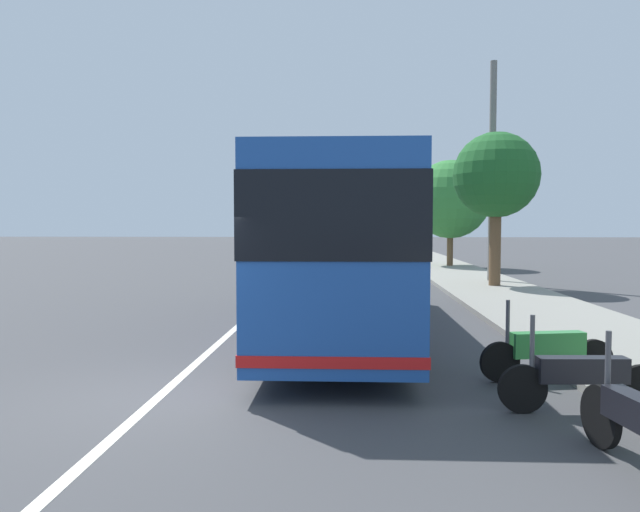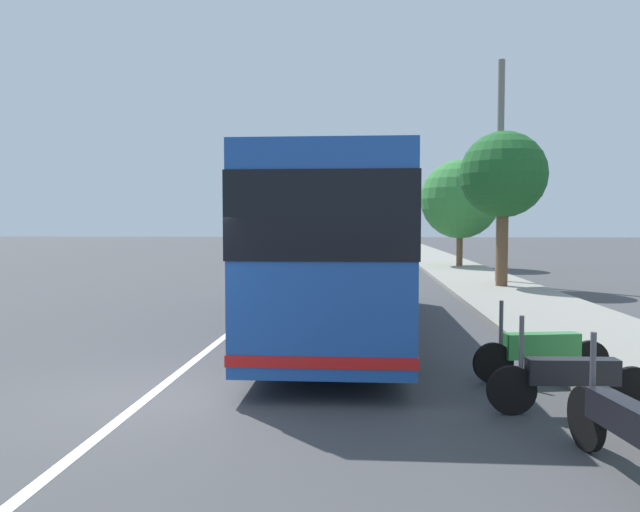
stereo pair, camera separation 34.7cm
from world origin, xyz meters
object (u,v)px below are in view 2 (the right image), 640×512
object	(u,v)px
motorcycle_angled	(628,430)
motorcycle_nearest_curb	(571,379)
coach_bus	(338,241)
roadside_tree_mid_block	(503,176)
utility_pole	(500,173)
car_side_street	(355,247)
motorcycle_far_end	(541,351)
roadside_tree_far_block	(460,199)
car_far_distant	(353,245)
car_oncoming	(300,246)

from	to	relation	value
motorcycle_angled	motorcycle_nearest_curb	distance (m)	1.94
coach_bus	roadside_tree_mid_block	world-z (taller)	roadside_tree_mid_block
coach_bus	utility_pole	world-z (taller)	utility_pole
car_side_street	roadside_tree_mid_block	bearing A→B (deg)	-167.90
roadside_tree_mid_block	motorcycle_angled	bearing A→B (deg)	171.36
motorcycle_far_end	roadside_tree_far_block	size ratio (longest dim) A/B	0.36
motorcycle_angled	car_far_distant	size ratio (longest dim) A/B	0.46
coach_bus	motorcycle_angled	size ratio (longest dim) A/B	5.32
car_side_street	utility_pole	bearing A→B (deg)	-165.85
coach_bus	car_far_distant	xyz separation A→B (m)	(37.79, 0.48, -1.33)
roadside_tree_mid_block	roadside_tree_far_block	distance (m)	10.91
motorcycle_nearest_curb	car_oncoming	size ratio (longest dim) A/B	0.48
coach_bus	motorcycle_far_end	size ratio (longest dim) A/B	5.51
motorcycle_far_end	car_far_distant	size ratio (longest dim) A/B	0.45
car_side_street	coach_bus	bearing A→B (deg)	178.67
motorcycle_far_end	car_side_street	size ratio (longest dim) A/B	0.50
roadside_tree_mid_block	utility_pole	xyz separation A→B (m)	(2.05, -0.33, 0.28)
motorcycle_nearest_curb	roadside_tree_mid_block	xyz separation A→B (m)	(14.89, -2.43, 3.74)
car_far_distant	roadside_tree_far_block	size ratio (longest dim) A/B	0.80
motorcycle_far_end	roadside_tree_mid_block	size ratio (longest dim) A/B	0.37
car_side_street	roadside_tree_far_block	distance (m)	14.61
coach_bus	car_oncoming	distance (m)	33.54
motorcycle_angled	utility_pole	world-z (taller)	utility_pole
motorcycle_nearest_curb	roadside_tree_mid_block	bearing A→B (deg)	-101.84
coach_bus	roadside_tree_mid_block	distance (m)	10.83
car_side_street	utility_pole	distance (m)	22.98
motorcycle_far_end	motorcycle_nearest_curb	bearing A→B (deg)	76.28
car_far_distant	roadside_tree_far_block	bearing A→B (deg)	-156.38
motorcycle_nearest_curb	car_oncoming	distance (m)	39.86
car_side_street	motorcycle_far_end	bearing A→B (deg)	-176.31
coach_bus	motorcycle_far_end	world-z (taller)	coach_bus
coach_bus	car_far_distant	size ratio (longest dim) A/B	2.45
motorcycle_nearest_curb	roadside_tree_far_block	world-z (taller)	roadside_tree_far_block
motorcycle_angled	roadside_tree_mid_block	bearing A→B (deg)	-17.29
coach_bus	car_side_street	size ratio (longest dim) A/B	2.74
coach_bus	motorcycle_nearest_curb	world-z (taller)	coach_bus
roadside_tree_far_block	motorcycle_far_end	bearing A→B (deg)	174.17
coach_bus	car_side_street	xyz separation A→B (m)	(32.85, 0.24, -1.33)
car_oncoming	roadside_tree_far_block	bearing A→B (deg)	40.74
motorcycle_nearest_curb	roadside_tree_mid_block	size ratio (longest dim) A/B	0.36
car_oncoming	car_side_street	world-z (taller)	car_oncoming
motorcycle_angled	motorcycle_far_end	world-z (taller)	motorcycle_angled
car_oncoming	roadside_tree_mid_block	size ratio (longest dim) A/B	0.75
car_far_distant	utility_pole	xyz separation A→B (m)	(-26.74, -6.45, 3.77)
car_oncoming	roadside_tree_far_block	xyz separation A→B (m)	(-13.30, -10.37, 3.05)
motorcycle_angled	roadside_tree_far_block	size ratio (longest dim) A/B	0.37
utility_pole	car_far_distant	bearing A→B (deg)	13.56
car_oncoming	roadside_tree_far_block	world-z (taller)	roadside_tree_far_block
motorcycle_nearest_curb	motorcycle_angled	bearing A→B (deg)	83.74
motorcycle_angled	car_side_street	world-z (taller)	car_side_street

